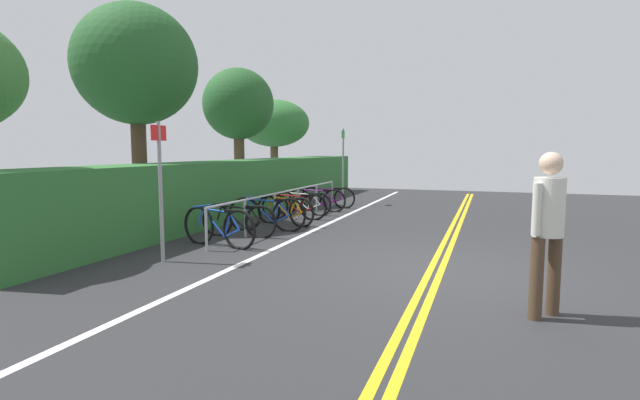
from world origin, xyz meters
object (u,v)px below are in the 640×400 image
object	(u,v)px
bicycle_1	(239,221)
tree_extra	(274,124)
bicycle_0	(219,227)
sign_post_far	(343,160)
bicycle_4	(294,207)
sign_post_near	(160,178)
bicycle_3	(285,210)
bike_rack	(287,198)
bicycle_5	(303,203)
bicycle_7	(328,197)
bicycle_2	(267,214)
pedestrian	(548,222)
tree_mid	(136,66)
tree_far_right	(238,105)
bicycle_6	(317,200)

from	to	relation	value
bicycle_1	tree_extra	distance (m)	11.04
bicycle_0	sign_post_far	bearing A→B (deg)	-1.69
bicycle_4	sign_post_near	size ratio (longest dim) A/B	0.74
bicycle_1	bicycle_3	xyz separation A→B (m)	(1.77, -0.26, 0.01)
bike_rack	bicycle_5	bearing A→B (deg)	5.10
bike_rack	bicycle_4	xyz separation A→B (m)	(0.45, -0.01, -0.26)
bicycle_4	bicycle_7	xyz separation A→B (m)	(2.64, -0.02, -0.02)
bicycle_1	bicycle_2	bearing A→B (deg)	-15.31
bicycle_3	bicycle_5	bearing A→B (deg)	7.82
pedestrian	bicycle_3	bearing A→B (deg)	46.73
bicycle_3	sign_post_far	world-z (taller)	sign_post_far
tree_mid	tree_extra	bearing A→B (deg)	4.84
bicycle_0	tree_mid	world-z (taller)	tree_mid
bike_rack	bicycle_5	xyz separation A→B (m)	(1.40, 0.12, -0.28)
bicycle_0	bicycle_5	distance (m)	4.58
tree_mid	tree_far_right	bearing A→B (deg)	-3.49
tree_mid	tree_extra	distance (m)	9.40
pedestrian	sign_post_near	bearing A→B (deg)	82.18
bicycle_3	sign_post_far	bearing A→B (deg)	-1.04
bicycle_2	bicycle_7	world-z (taller)	bicycle_2
bicycle_0	tree_far_right	world-z (taller)	tree_far_right
sign_post_near	tree_mid	bearing A→B (deg)	43.99
sign_post_far	tree_far_right	bearing A→B (deg)	111.51
bicycle_6	tree_far_right	bearing A→B (deg)	76.62
bicycle_4	sign_post_far	xyz separation A→B (m)	(3.68, -0.20, 1.13)
bicycle_2	sign_post_far	distance (m)	5.57
bicycle_0	bicycle_3	bearing A→B (deg)	-2.74
bicycle_4	tree_extra	bearing A→B (deg)	28.29
bike_rack	tree_extra	size ratio (longest dim) A/B	1.87
tree_far_right	sign_post_near	bearing A→B (deg)	-160.06
bicycle_5	bicycle_6	distance (m)	0.82
bicycle_7	bicycle_6	bearing A→B (deg)	177.30
bicycle_4	sign_post_near	bearing A→B (deg)	177.44
bicycle_3	pedestrian	distance (m)	7.18
bicycle_0	tree_mid	distance (m)	4.94
bicycle_4	sign_post_far	bearing A→B (deg)	-3.04
bicycle_6	bicycle_5	bearing A→B (deg)	171.85
bicycle_0	bicycle_4	bearing A→B (deg)	-0.32
sign_post_far	tree_extra	distance (m)	5.77
bike_rack	bicycle_1	xyz separation A→B (m)	(-2.18, 0.14, -0.26)
bicycle_1	tree_extra	bearing A→B (deg)	20.91
tree_mid	bicycle_4	bearing A→B (deg)	-58.94
bicycle_6	sign_post_far	bearing A→B (deg)	-6.38
bicycle_1	tree_far_right	bearing A→B (deg)	28.66
bicycle_5	sign_post_near	world-z (taller)	sign_post_near
bicycle_6	sign_post_far	size ratio (longest dim) A/B	0.71
sign_post_far	bicycle_3	bearing A→B (deg)	178.96
bicycle_3	tree_extra	bearing A→B (deg)	26.35
bicycle_0	tree_far_right	xyz separation A→B (m)	(6.08, 2.91, 2.83)
bicycle_1	bicycle_5	distance (m)	3.58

